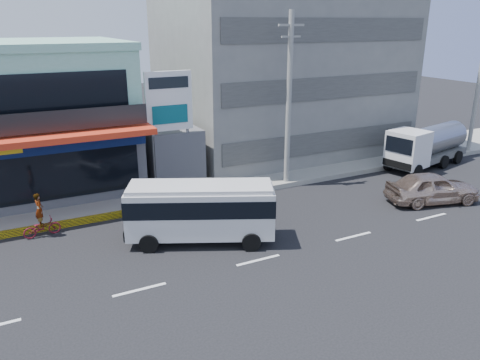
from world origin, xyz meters
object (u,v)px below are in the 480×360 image
(shop_building, at_px, (16,122))
(tanker_truck, at_px, (426,145))
(utility_pole_near, at_px, (289,100))
(sedan, at_px, (432,188))
(concrete_building, at_px, (280,56))
(minibus, at_px, (201,208))
(utility_pole_far, at_px, (479,84))
(billboard, at_px, (169,108))
(motorcycle_rider, at_px, (41,222))
(satellite_dish, at_px, (169,125))

(shop_building, distance_m, tanker_truck, 25.62)
(utility_pole_near, relative_size, sedan, 2.01)
(concrete_building, height_order, minibus, concrete_building)
(utility_pole_near, xyz_separation_m, utility_pole_far, (16.00, 0.00, 0.00))
(billboard, height_order, utility_pole_near, utility_pole_near)
(utility_pole_near, height_order, motorcycle_rider, utility_pole_near)
(sedan, height_order, tanker_truck, tanker_truck)
(utility_pole_far, bearing_deg, utility_pole_near, 180.00)
(sedan, bearing_deg, billboard, 72.91)
(utility_pole_near, xyz_separation_m, minibus, (-7.41, -4.68, -3.54))
(satellite_dish, xyz_separation_m, sedan, (11.60, -9.50, -2.73))
(minibus, bearing_deg, utility_pole_far, 11.31)
(billboard, relative_size, sedan, 1.39)
(sedan, bearing_deg, utility_pole_far, -45.05)
(shop_building, distance_m, concrete_building, 18.28)
(shop_building, xyz_separation_m, minibus, (6.59, -11.23, -2.39))
(shop_building, height_order, billboard, shop_building)
(billboard, height_order, motorcycle_rider, billboard)
(utility_pole_far, bearing_deg, motorcycle_rider, -178.30)
(minibus, bearing_deg, motorcycle_rider, 148.98)
(utility_pole_far, xyz_separation_m, minibus, (-23.41, -4.68, -3.54))
(utility_pole_near, height_order, tanker_truck, utility_pole_near)
(shop_building, relative_size, sedan, 2.49)
(motorcycle_rider, bearing_deg, tanker_truck, -0.20)
(satellite_dish, xyz_separation_m, utility_pole_near, (6.00, -3.60, 1.57))
(utility_pole_near, bearing_deg, billboard, 164.52)
(concrete_building, distance_m, minibus, 17.61)
(utility_pole_near, bearing_deg, minibus, -147.72)
(billboard, xyz_separation_m, tanker_truck, (16.87, -2.77, -3.42))
(concrete_building, bearing_deg, billboard, -151.08)
(billboard, bearing_deg, satellite_dish, 74.48)
(billboard, bearing_deg, minibus, -98.03)
(concrete_building, bearing_deg, utility_pole_near, -117.76)
(shop_building, relative_size, concrete_building, 0.77)
(tanker_truck, bearing_deg, satellite_dish, 164.42)
(satellite_dish, height_order, billboard, billboard)
(concrete_building, height_order, tanker_truck, concrete_building)
(utility_pole_near, distance_m, sedan, 9.20)
(shop_building, height_order, utility_pole_far, utility_pole_far)
(sedan, bearing_deg, satellite_dish, 66.06)
(motorcycle_rider, bearing_deg, sedan, -14.55)
(satellite_dish, xyz_separation_m, motorcycle_rider, (-7.74, -4.48, -2.89))
(concrete_building, bearing_deg, satellite_dish, -158.20)
(minibus, bearing_deg, sedan, -5.34)
(billboard, relative_size, utility_pole_near, 0.69)
(utility_pole_far, relative_size, motorcycle_rider, 4.78)
(concrete_building, distance_m, tanker_truck, 12.01)
(satellite_dish, distance_m, utility_pole_near, 7.17)
(tanker_truck, bearing_deg, motorcycle_rider, 179.80)
(billboard, distance_m, sedan, 14.91)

